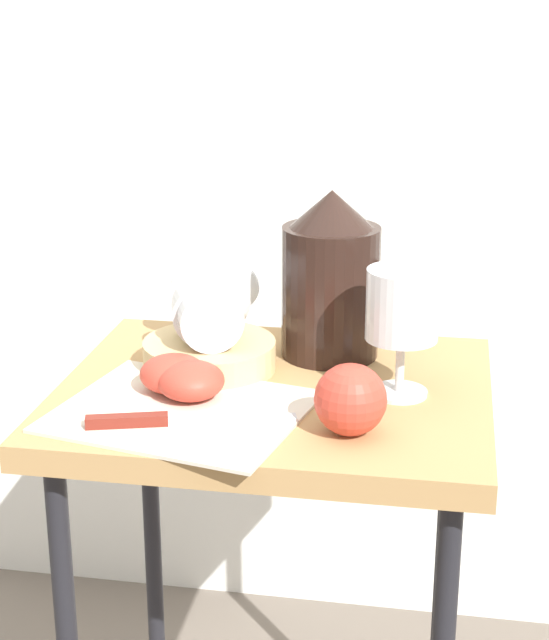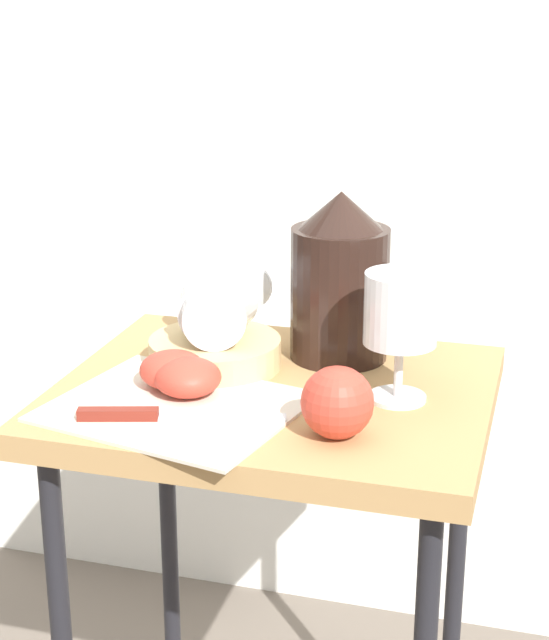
{
  "view_description": "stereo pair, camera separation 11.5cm",
  "coord_description": "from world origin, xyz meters",
  "views": [
    {
      "loc": [
        0.19,
        -1.08,
        1.15
      ],
      "look_at": [
        0.0,
        0.0,
        0.78
      ],
      "focal_mm": 57.84,
      "sensor_mm": 36.0,
      "label": 1
    },
    {
      "loc": [
        0.3,
        -1.05,
        1.15
      ],
      "look_at": [
        0.0,
        0.0,
        0.78
      ],
      "focal_mm": 57.84,
      "sensor_mm": 36.0,
      "label": 2
    }
  ],
  "objects": [
    {
      "name": "apple_half_left",
      "position": [
        -0.11,
        -0.04,
        0.72
      ],
      "size": [
        0.08,
        0.08,
        0.04
      ],
      "primitive_type": "ellipsoid",
      "color": "#CC3D2D",
      "rests_on": "linen_napkin"
    },
    {
      "name": "wine_glass_tipped_far",
      "position": [
        -0.09,
        0.04,
        0.77
      ],
      "size": [
        0.12,
        0.16,
        0.07
      ],
      "color": "silver",
      "rests_on": "basket_tray"
    },
    {
      "name": "apple_whole",
      "position": [
        0.1,
        -0.11,
        0.73
      ],
      "size": [
        0.08,
        0.08,
        0.08
      ],
      "primitive_type": "sphere",
      "color": "#CC3D2D",
      "rests_on": "table"
    },
    {
      "name": "apple_half_right",
      "position": [
        -0.08,
        -0.06,
        0.72
      ],
      "size": [
        0.08,
        0.08,
        0.04
      ],
      "primitive_type": "ellipsoid",
      "color": "#CC3D2D",
      "rests_on": "linen_napkin"
    },
    {
      "name": "table",
      "position": [
        0.0,
        0.0,
        0.61
      ],
      "size": [
        0.49,
        0.41,
        0.7
      ],
      "color": "#AD8451",
      "rests_on": "ground_plane"
    },
    {
      "name": "pitcher",
      "position": [
        0.05,
        0.11,
        0.78
      ],
      "size": [
        0.17,
        0.12,
        0.21
      ],
      "color": "black",
      "rests_on": "table"
    },
    {
      "name": "linen_napkin",
      "position": [
        -0.09,
        -0.09,
        0.7
      ],
      "size": [
        0.3,
        0.27,
        0.0
      ],
      "primitive_type": "cube",
      "rotation": [
        0.0,
        0.0,
        -0.22
      ],
      "color": "beige",
      "rests_on": "table"
    },
    {
      "name": "basket_tray",
      "position": [
        -0.09,
        0.04,
        0.71
      ],
      "size": [
        0.16,
        0.16,
        0.03
      ],
      "primitive_type": "cylinder",
      "color": "tan",
      "rests_on": "table"
    },
    {
      "name": "knife",
      "position": [
        -0.1,
        -0.13,
        0.7
      ],
      "size": [
        0.21,
        0.08,
        0.01
      ],
      "color": "silver",
      "rests_on": "linen_napkin"
    },
    {
      "name": "wine_glass_upright",
      "position": [
        0.14,
        -0.0,
        0.79
      ],
      "size": [
        0.08,
        0.08,
        0.15
      ],
      "color": "silver",
      "rests_on": "table"
    },
    {
      "name": "curtain_drape",
      "position": [
        0.0,
        0.63,
        0.99
      ],
      "size": [
        2.4,
        0.03,
        1.98
      ],
      "primitive_type": "cube",
      "color": "white",
      "rests_on": "ground_plane"
    },
    {
      "name": "wine_glass_tipped_near",
      "position": [
        -0.08,
        0.05,
        0.77
      ],
      "size": [
        0.08,
        0.15,
        0.07
      ],
      "color": "silver",
      "rests_on": "basket_tray"
    }
  ]
}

